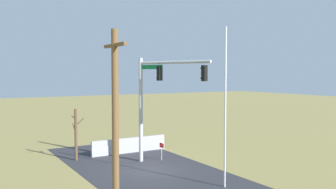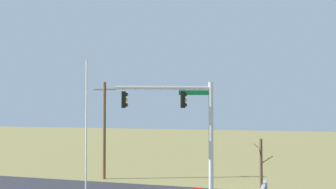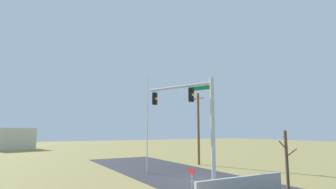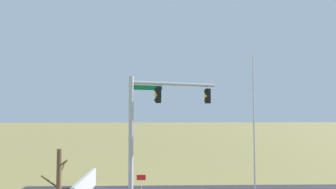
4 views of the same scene
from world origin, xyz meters
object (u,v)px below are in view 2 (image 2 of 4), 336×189
(signal_mast, at_px, (188,121))
(bare_tree, at_px, (261,165))
(flagpole, at_px, (86,130))
(utility_pole, at_px, (104,128))

(signal_mast, bearing_deg, bare_tree, 48.36)
(signal_mast, height_order, bare_tree, signal_mast)
(flagpole, height_order, utility_pole, flagpole)
(flagpole, xyz_separation_m, utility_pole, (-2.34, 7.22, -0.25))
(utility_pole, xyz_separation_m, bare_tree, (12.39, -2.17, -2.15))
(signal_mast, xyz_separation_m, bare_tree, (3.83, 4.30, -3.01))
(flagpole, distance_m, utility_pole, 7.59)
(utility_pole, bearing_deg, signal_mast, -37.06)
(utility_pole, bearing_deg, bare_tree, -9.93)
(signal_mast, xyz_separation_m, utility_pole, (-8.57, 6.47, -0.86))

